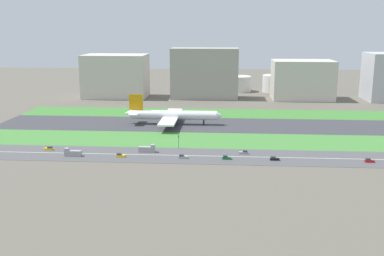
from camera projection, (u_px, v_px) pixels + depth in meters
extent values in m
plane|color=#5B564C|center=(211.00, 125.00, 295.81)|extent=(800.00, 800.00, 0.00)
cube|color=#38383D|center=(211.00, 125.00, 295.80)|extent=(280.00, 46.00, 0.10)
cube|color=#3D7A33|center=(213.00, 113.00, 335.69)|extent=(280.00, 36.00, 0.10)
cube|color=#427F38|center=(208.00, 140.00, 255.91)|extent=(280.00, 36.00, 0.10)
cube|color=#4C4C4F|center=(206.00, 156.00, 224.78)|extent=(280.00, 28.00, 0.10)
cube|color=silver|center=(206.00, 156.00, 224.77)|extent=(266.00, 0.50, 0.01)
cylinder|color=white|center=(174.00, 115.00, 296.15)|extent=(56.00, 6.00, 6.00)
cone|color=white|center=(220.00, 116.00, 294.02)|extent=(4.00, 5.70, 5.70)
cone|color=white|center=(128.00, 113.00, 298.14)|extent=(5.00, 5.40, 5.40)
cube|color=orange|center=(136.00, 103.00, 296.17)|extent=(9.00, 0.80, 11.00)
cube|color=white|center=(135.00, 113.00, 297.78)|extent=(6.00, 16.00, 0.60)
cube|color=white|center=(174.00, 113.00, 311.15)|extent=(10.00, 26.00, 1.00)
cylinder|color=gray|center=(174.00, 117.00, 305.73)|extent=(5.00, 3.20, 3.20)
cube|color=white|center=(168.00, 121.00, 281.96)|extent=(10.00, 26.00, 1.00)
cylinder|color=gray|center=(171.00, 123.00, 288.21)|extent=(5.00, 3.20, 3.20)
cylinder|color=black|center=(204.00, 122.00, 295.77)|extent=(1.00, 1.00, 3.20)
cylinder|color=black|center=(169.00, 121.00, 300.85)|extent=(1.00, 1.00, 3.20)
cylinder|color=black|center=(167.00, 123.00, 294.04)|extent=(1.00, 1.00, 3.20)
cube|color=#99999E|center=(183.00, 157.00, 220.57)|extent=(4.40, 1.80, 1.10)
cube|color=#333D4C|center=(182.00, 155.00, 220.40)|extent=(2.20, 1.66, 0.90)
cube|color=#19662D|center=(227.00, 158.00, 219.05)|extent=(4.40, 1.80, 1.10)
cube|color=#333D4C|center=(225.00, 156.00, 218.89)|extent=(2.20, 1.66, 0.90)
cube|color=#99999E|center=(243.00, 153.00, 228.18)|extent=(4.40, 1.80, 1.10)
cube|color=#333D4C|center=(245.00, 151.00, 227.90)|extent=(2.20, 1.66, 0.90)
cube|color=#99999E|center=(147.00, 149.00, 231.51)|extent=(8.40, 2.50, 2.80)
cube|color=#99999E|center=(153.00, 146.00, 230.84)|extent=(2.00, 2.30, 1.20)
cube|color=yellow|center=(121.00, 156.00, 222.77)|extent=(4.40, 1.80, 1.10)
cube|color=#333D4C|center=(119.00, 154.00, 222.61)|extent=(2.20, 1.66, 0.90)
cube|color=#99999E|center=(73.00, 153.00, 224.30)|extent=(8.40, 2.50, 2.80)
cube|color=#99999E|center=(67.00, 149.00, 224.08)|extent=(2.00, 2.30, 1.20)
cube|color=black|center=(275.00, 159.00, 217.41)|extent=(4.40, 1.80, 1.10)
cube|color=#333D4C|center=(273.00, 157.00, 217.25)|extent=(2.20, 1.66, 0.90)
cube|color=yellow|center=(48.00, 149.00, 235.39)|extent=(4.40, 1.80, 1.10)
cube|color=#333D4C|center=(50.00, 147.00, 235.11)|extent=(2.20, 1.66, 0.90)
cube|color=#B2191E|center=(369.00, 161.00, 214.24)|extent=(4.40, 1.80, 1.10)
cube|color=#333D4C|center=(368.00, 159.00, 214.08)|extent=(2.20, 1.66, 0.90)
cylinder|color=#4C4C51|center=(179.00, 143.00, 237.83)|extent=(0.24, 0.24, 6.00)
cube|color=black|center=(179.00, 136.00, 237.04)|extent=(0.36, 0.36, 1.20)
sphere|color=#19D826|center=(178.00, 136.00, 236.78)|extent=(0.24, 0.24, 0.24)
cube|color=beige|center=(116.00, 76.00, 408.88)|extent=(56.00, 37.00, 38.46)
cube|color=#9E998E|center=(205.00, 73.00, 402.48)|extent=(59.26, 27.23, 44.53)
cube|color=beige|center=(302.00, 80.00, 397.48)|extent=(52.53, 35.22, 34.20)
cylinder|color=silver|center=(239.00, 84.00, 447.21)|extent=(23.64, 23.64, 15.10)
cylinder|color=silver|center=(275.00, 83.00, 444.54)|extent=(25.19, 25.19, 16.37)
cylinder|color=silver|center=(307.00, 85.00, 442.56)|extent=(21.55, 21.55, 14.11)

